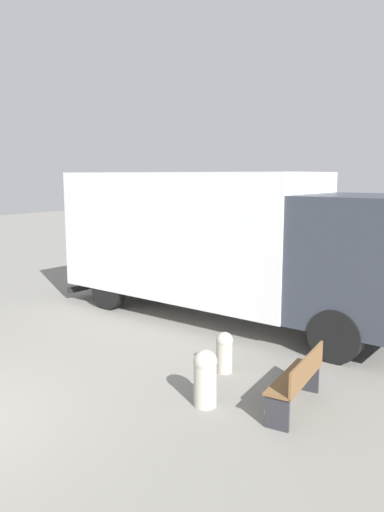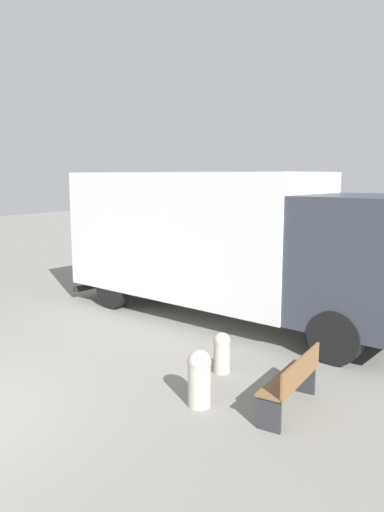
% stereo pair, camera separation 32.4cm
% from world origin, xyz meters
% --- Properties ---
extents(delivery_truck, '(8.87, 3.28, 3.48)m').
position_xyz_m(delivery_truck, '(0.76, 7.01, 1.92)').
color(delivery_truck, white).
rests_on(delivery_truck, ground).
extents(park_bench, '(0.47, 1.53, 0.85)m').
position_xyz_m(park_bench, '(4.14, 3.40, 0.48)').
color(park_bench, brown).
rests_on(park_bench, ground).
extents(bollard_near_bench, '(0.36, 0.36, 0.87)m').
position_xyz_m(bollard_near_bench, '(2.92, 2.78, 0.47)').
color(bollard_near_bench, '#B2AD9E').
rests_on(bollard_near_bench, ground).
extents(bollard_far_bench, '(0.30, 0.30, 0.72)m').
position_xyz_m(bollard_far_bench, '(2.53, 4.06, 0.39)').
color(bollard_far_bench, '#B2AD9E').
rests_on(bollard_far_bench, ground).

